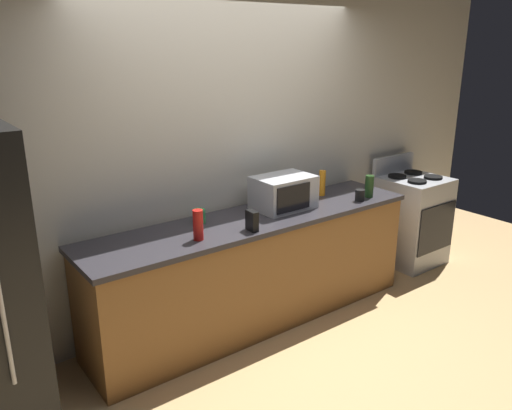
# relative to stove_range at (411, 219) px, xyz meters

# --- Properties ---
(ground_plane) EXTENTS (8.00, 8.00, 0.00)m
(ground_plane) POSITION_rel_stove_range_xyz_m (-2.00, -0.40, -0.46)
(ground_plane) COLOR tan
(back_wall) EXTENTS (6.40, 0.10, 2.70)m
(back_wall) POSITION_rel_stove_range_xyz_m (-2.00, 0.41, 0.89)
(back_wall) COLOR beige
(back_wall) RESTS_ON ground_plane
(counter_run) EXTENTS (2.84, 0.64, 0.90)m
(counter_run) POSITION_rel_stove_range_xyz_m (-2.00, 0.00, -0.01)
(counter_run) COLOR brown
(counter_run) RESTS_ON ground_plane
(stove_range) EXTENTS (0.60, 0.61, 1.08)m
(stove_range) POSITION_rel_stove_range_xyz_m (0.00, 0.00, 0.00)
(stove_range) COLOR #B7BABF
(stove_range) RESTS_ON ground_plane
(microwave) EXTENTS (0.48, 0.35, 0.27)m
(microwave) POSITION_rel_stove_range_xyz_m (-1.68, 0.05, 0.57)
(microwave) COLOR #B7BABF
(microwave) RESTS_ON counter_run
(cordless_phone) EXTENTS (0.06, 0.11, 0.15)m
(cordless_phone) POSITION_rel_stove_range_xyz_m (-2.20, -0.22, 0.51)
(cordless_phone) COLOR black
(cordless_phone) RESTS_ON counter_run
(bottle_hot_sauce) EXTENTS (0.07, 0.07, 0.22)m
(bottle_hot_sauce) POSITION_rel_stove_range_xyz_m (-2.60, -0.14, 0.55)
(bottle_hot_sauce) COLOR red
(bottle_hot_sauce) RESTS_ON counter_run
(bottle_wine) EXTENTS (0.08, 0.08, 0.19)m
(bottle_wine) POSITION_rel_stove_range_xyz_m (-0.88, -0.16, 0.54)
(bottle_wine) COLOR #1E3F19
(bottle_wine) RESTS_ON counter_run
(bottle_dish_soap) EXTENTS (0.06, 0.06, 0.23)m
(bottle_dish_soap) POSITION_rel_stove_range_xyz_m (-1.17, 0.12, 0.55)
(bottle_dish_soap) COLOR orange
(bottle_dish_soap) RESTS_ON counter_run
(mug_green) EXTENTS (0.10, 0.10, 0.11)m
(mug_green) POSITION_rel_stove_range_xyz_m (-2.42, 0.15, 0.49)
(mug_green) COLOR #2D8C47
(mug_green) RESTS_ON counter_run
(mug_black) EXTENTS (0.08, 0.08, 0.10)m
(mug_black) POSITION_rel_stove_range_xyz_m (-1.03, -0.19, 0.49)
(mug_black) COLOR black
(mug_black) RESTS_ON counter_run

